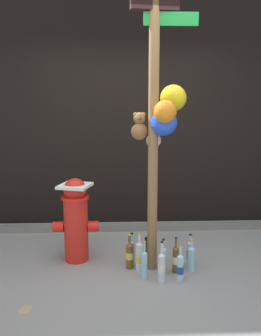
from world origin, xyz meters
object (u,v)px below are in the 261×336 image
at_px(bottle_2, 132,251).
at_px(bottle_6, 130,255).
at_px(bottle_11, 144,264).
at_px(bottle_8, 146,255).
at_px(bottle_9, 191,258).
at_px(fire_hydrant, 76,218).
at_px(bottle_0, 162,267).
at_px(bottle_4, 176,259).
at_px(bottle_5, 150,244).
at_px(bottle_7, 190,253).
at_px(bottle_3, 163,261).
at_px(bottle_10, 180,267).
at_px(memorial_post, 159,104).
at_px(bottle_1, 139,256).

height_order(bottle_2, bottle_6, bottle_6).
bearing_deg(bottle_11, bottle_6, 118.83).
height_order(bottle_8, bottle_9, bottle_9).
bearing_deg(fire_hydrant, bottle_0, -32.17).
height_order(bottle_0, bottle_4, bottle_0).
distance_m(fire_hydrant, bottle_9, 1.25).
bearing_deg(bottle_5, bottle_7, -34.18).
bearing_deg(fire_hydrant, bottle_11, -33.60).
height_order(bottle_3, bottle_4, same).
bearing_deg(bottle_8, bottle_10, -48.81).
height_order(fire_hydrant, bottle_5, fire_hydrant).
height_order(bottle_0, bottle_11, bottle_0).
bearing_deg(bottle_2, memorial_post, -22.17).
xyz_separation_m(bottle_4, bottle_5, (-0.22, 0.39, -0.00)).
bearing_deg(fire_hydrant, bottle_6, -21.56).
relative_size(fire_hydrant, bottle_8, 2.99).
height_order(fire_hydrant, bottle_10, fire_hydrant).
bearing_deg(bottle_1, bottle_6, 152.37).
height_order(bottle_6, bottle_8, bottle_6).
height_order(bottle_1, bottle_7, bottle_1).
relative_size(bottle_0, bottle_9, 1.23).
distance_m(bottle_8, bottle_9, 0.46).
height_order(bottle_1, bottle_8, bottle_1).
distance_m(bottle_0, bottle_11, 0.17).
xyz_separation_m(bottle_9, bottle_10, (-0.14, -0.19, -0.01)).
distance_m(bottle_0, bottle_4, 0.26).
bearing_deg(bottle_10, bottle_1, 149.07).
relative_size(bottle_6, bottle_11, 0.95).
bearing_deg(bottle_7, bottle_3, -150.97).
distance_m(bottle_3, bottle_9, 0.30).
relative_size(memorial_post, bottle_3, 7.77).
height_order(bottle_8, bottle_11, bottle_11).
xyz_separation_m(bottle_3, bottle_11, (-0.19, -0.09, 0.01)).
bearing_deg(bottle_10, bottle_4, 96.03).
relative_size(bottle_1, bottle_11, 1.00).
height_order(bottle_10, bottle_11, bottle_11).
relative_size(bottle_2, bottle_4, 0.92).
relative_size(bottle_0, bottle_5, 1.24).
bearing_deg(memorial_post, bottle_8, 150.75).
bearing_deg(memorial_post, bottle_7, 2.60).
xyz_separation_m(bottle_6, bottle_9, (0.61, -0.08, -0.00)).
height_order(bottle_6, bottle_11, bottle_11).
relative_size(bottle_3, bottle_6, 1.01).
height_order(bottle_3, bottle_11, bottle_11).
height_order(bottle_6, bottle_10, bottle_6).
xyz_separation_m(fire_hydrant, bottle_4, (1.01, -0.33, -0.32)).
height_order(bottle_0, bottle_7, bottle_0).
xyz_separation_m(bottle_5, bottle_10, (0.23, -0.55, -0.01)).
distance_m(bottle_0, bottle_8, 0.39).
bearing_deg(bottle_9, bottle_8, 161.55).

